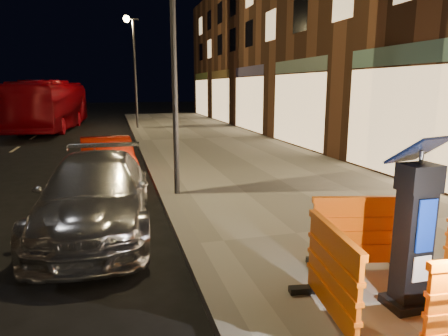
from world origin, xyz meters
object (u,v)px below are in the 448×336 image
object	(u,v)px
car_silver	(98,229)
bus_doubledecker	(53,130)
car_red	(109,183)
parking_kiosk	(414,229)
barrier_back	(359,233)
barrier_kerbside	(332,275)

from	to	relation	value
car_silver	bus_doubledecker	size ratio (longest dim) A/B	0.44
car_silver	car_red	xyz separation A→B (m)	(0.15, 3.52, 0.00)
parking_kiosk	car_silver	xyz separation A→B (m)	(-3.39, 3.85, -1.04)
car_silver	car_red	world-z (taller)	car_silver
car_silver	car_red	distance (m)	3.53
parking_kiosk	car_red	distance (m)	8.12
barrier_back	barrier_kerbside	size ratio (longest dim) A/B	1.00
bus_doubledecker	barrier_kerbside	bearing A→B (deg)	-70.59
barrier_back	car_silver	xyz separation A→B (m)	(-3.39, 2.90, -0.65)
car_silver	barrier_kerbside	bearing A→B (deg)	-54.07
parking_kiosk	barrier_kerbside	size ratio (longest dim) A/B	1.40
car_red	bus_doubledecker	distance (m)	14.96
barrier_back	barrier_kerbside	xyz separation A→B (m)	(-0.95, -0.95, 0.00)
parking_kiosk	car_red	bearing A→B (deg)	123.54
barrier_kerbside	car_silver	bearing A→B (deg)	40.17
barrier_kerbside	parking_kiosk	bearing A→B (deg)	-82.13
barrier_kerbside	car_red	bearing A→B (deg)	25.07
barrier_kerbside	car_silver	xyz separation A→B (m)	(-2.44, 3.85, -0.65)
barrier_kerbside	barrier_back	bearing A→B (deg)	-37.13
barrier_kerbside	car_red	distance (m)	7.75
parking_kiosk	barrier_kerbside	bearing A→B (deg)	-170.13
parking_kiosk	bus_doubledecker	xyz separation A→B (m)	(-6.50, 21.98, -1.04)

